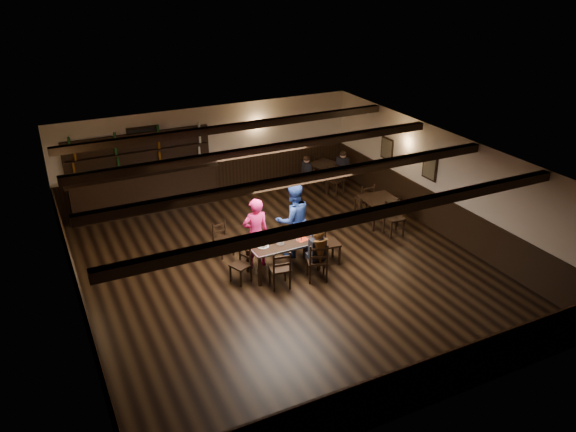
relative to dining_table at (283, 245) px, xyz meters
name	(u,v)px	position (x,y,z in m)	size (l,w,h in m)	color
ground	(284,268)	(0.06, 0.10, -0.67)	(10.00, 10.00, 0.00)	black
room_shell	(283,199)	(0.07, 0.14, 1.07)	(9.02, 10.02, 2.71)	beige
dining_table	(283,245)	(0.00, 0.00, 0.00)	(1.62, 0.83, 0.75)	black
chair_near_left	(281,267)	(-0.37, -0.64, -0.14)	(0.48, 0.46, 0.91)	black
chair_near_right	(318,259)	(0.49, -0.73, -0.12)	(0.55, 0.54, 0.94)	black
chair_end_left	(243,261)	(-0.98, 0.03, -0.19)	(0.49, 0.50, 0.83)	black
chair_end_right	(326,241)	(1.05, -0.09, -0.08)	(0.51, 0.53, 1.01)	black
chair_far_pushed	(222,236)	(-0.98, 1.39, -0.18)	(0.47, 0.46, 0.84)	black
woman_pink	(256,233)	(-0.46, 0.50, 0.18)	(0.62, 0.41, 1.71)	#E51185
man_blue	(293,220)	(0.56, 0.62, 0.24)	(0.89, 0.70, 1.84)	navy
seated_person	(318,246)	(0.52, -0.67, 0.18)	(0.36, 0.53, 0.87)	black
cake	(263,245)	(-0.50, 0.01, 0.12)	(0.27, 0.27, 0.09)	white
plate_stack_a	(280,240)	(-0.09, -0.04, 0.16)	(0.17, 0.17, 0.16)	white
plate_stack_b	(287,236)	(0.15, 0.09, 0.16)	(0.15, 0.15, 0.17)	white
tea_light	(286,239)	(0.11, 0.08, 0.10)	(0.05, 0.05, 0.06)	#A5A8AD
salt_shaker	(298,239)	(0.32, -0.09, 0.12)	(0.04, 0.04, 0.09)	silver
pepper_shaker	(301,239)	(0.41, -0.10, 0.12)	(0.03, 0.03, 0.08)	#A5A8AD
drink_glass	(293,235)	(0.29, 0.09, 0.14)	(0.08, 0.08, 0.13)	silver
menu_red	(303,240)	(0.45, -0.09, 0.08)	(0.27, 0.19, 0.00)	maroon
menu_blue	(303,234)	(0.60, 0.17, 0.08)	(0.33, 0.23, 0.00)	navy
bar_counter	(144,186)	(-2.03, 4.82, 0.05)	(4.22, 0.70, 2.20)	black
back_table_a	(379,202)	(3.39, 1.12, -0.02)	(0.92, 0.92, 0.75)	black
back_table_b	(325,167)	(3.40, 4.09, -0.02)	(1.10, 1.10, 0.75)	black
bg_patron_left	(306,167)	(2.69, 3.95, 0.14)	(0.26, 0.37, 0.70)	black
bg_patron_right	(343,162)	(3.86, 3.79, 0.15)	(0.30, 0.39, 0.73)	black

